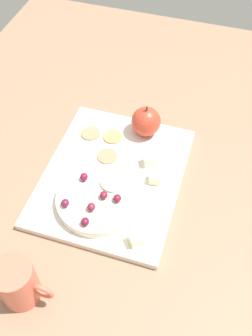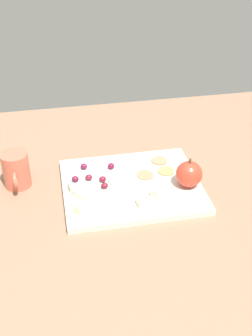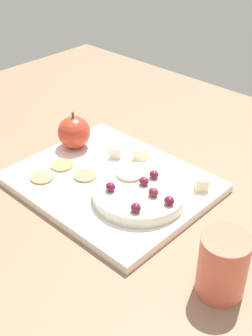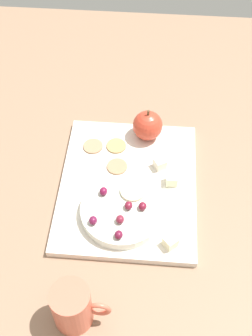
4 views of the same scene
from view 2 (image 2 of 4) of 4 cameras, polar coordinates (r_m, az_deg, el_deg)
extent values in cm
cube|color=#906E55|center=(108.00, -0.05, -4.24)|extent=(133.55, 102.56, 3.98)
cube|color=white|center=(107.92, 0.73, -2.42)|extent=(34.30, 28.00, 1.55)
cylinder|color=silver|center=(106.39, -3.31, -1.89)|extent=(16.19, 16.19, 2.06)
sphere|color=#C73D29|center=(106.19, 8.38, -0.82)|extent=(6.61, 6.61, 6.61)
cylinder|color=brown|center=(104.02, 8.56, 0.94)|extent=(0.50, 0.50, 1.20)
cube|color=#F4F2C3|center=(98.39, -6.09, -5.46)|extent=(3.21, 3.21, 2.28)
cube|color=#F3E7CC|center=(102.81, 4.14, -3.32)|extent=(3.12, 3.12, 2.28)
cube|color=#F8F3C5|center=(100.04, 2.22, -4.47)|extent=(2.44, 2.44, 2.28)
cylinder|color=tan|center=(112.08, 5.39, -0.41)|extent=(4.32, 4.32, 0.40)
cylinder|color=tan|center=(110.21, 2.57, -0.95)|extent=(4.32, 4.32, 0.40)
cylinder|color=tan|center=(116.03, 4.48, 0.97)|extent=(4.32, 4.32, 0.40)
ellipsoid|color=maroon|center=(108.83, -2.01, 0.26)|extent=(1.73, 1.56, 1.60)
ellipsoid|color=maroon|center=(105.14, -4.99, -1.26)|extent=(1.73, 1.56, 1.52)
ellipsoid|color=maroon|center=(104.96, -6.79, -1.47)|extent=(1.73, 1.56, 1.50)
ellipsoid|color=maroon|center=(102.18, -2.88, -2.36)|extent=(1.73, 1.56, 1.48)
ellipsoid|color=maroon|center=(109.21, -5.64, 0.22)|extent=(1.73, 1.56, 1.57)
ellipsoid|color=maroon|center=(104.34, -3.14, -1.49)|extent=(1.73, 1.56, 1.49)
cylinder|color=beige|center=(104.60, -1.04, -1.64)|extent=(4.91, 4.91, 0.60)
cylinder|color=#DD684F|center=(110.51, -14.44, -0.22)|extent=(6.71, 6.71, 9.29)
torus|color=#DD684F|center=(106.77, -14.53, -1.58)|extent=(0.87, 4.01, 4.00)
camera|label=1|loc=(0.73, -39.53, 28.59)|focal=41.74mm
camera|label=3|loc=(1.35, -25.80, 23.87)|focal=47.18mm
camera|label=4|loc=(0.90, -44.66, 33.76)|focal=48.32mm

